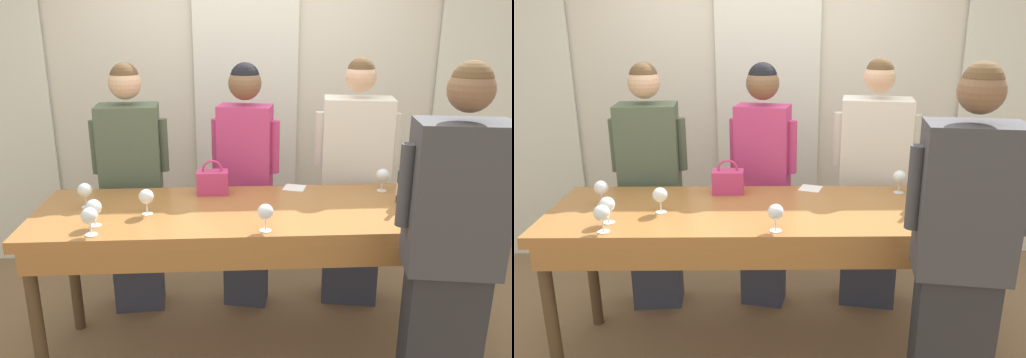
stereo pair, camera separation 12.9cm
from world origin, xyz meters
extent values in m
plane|color=#846647|center=(0.00, 0.00, 0.00)|extent=(18.00, 18.00, 0.00)
cube|color=silver|center=(0.00, 1.51, 1.40)|extent=(12.00, 0.06, 2.80)
cube|color=white|center=(0.00, 1.44, 1.34)|extent=(0.84, 0.03, 2.69)
cube|color=white|center=(2.01, 1.44, 1.34)|extent=(0.84, 0.03, 2.69)
cube|color=#9E6633|center=(0.00, 0.00, 0.93)|extent=(2.52, 0.81, 0.06)
cube|color=#9E6633|center=(0.00, -0.39, 0.84)|extent=(2.42, 0.03, 0.12)
cylinder|color=#4C3823|center=(-1.18, -0.33, 0.45)|extent=(0.07, 0.07, 0.90)
cylinder|color=#4C3823|center=(1.18, -0.33, 0.45)|extent=(0.07, 0.07, 0.90)
cylinder|color=#4C3823|center=(-1.18, 0.33, 0.45)|extent=(0.07, 0.07, 0.90)
cylinder|color=#4C3823|center=(1.18, 0.33, 0.45)|extent=(0.07, 0.07, 0.90)
cylinder|color=black|center=(0.87, 0.04, 1.06)|extent=(0.08, 0.08, 0.19)
cone|color=black|center=(0.87, 0.04, 1.18)|extent=(0.08, 0.08, 0.05)
cylinder|color=black|center=(0.87, 0.04, 1.24)|extent=(0.03, 0.03, 0.08)
cylinder|color=beige|center=(0.87, 0.04, 1.05)|extent=(0.09, 0.09, 0.08)
cube|color=#C63870|center=(-0.26, 0.28, 1.04)|extent=(0.19, 0.12, 0.14)
torus|color=#C63870|center=(-0.26, 0.28, 1.12)|extent=(0.13, 0.01, 0.13)
cylinder|color=white|center=(-0.86, -0.21, 0.97)|extent=(0.06, 0.06, 0.00)
cylinder|color=white|center=(-0.86, -0.21, 1.00)|extent=(0.01, 0.01, 0.06)
sphere|color=white|center=(-0.86, -0.21, 1.07)|extent=(0.08, 0.08, 0.08)
cylinder|color=white|center=(-0.98, 0.07, 0.97)|extent=(0.06, 0.06, 0.00)
cylinder|color=white|center=(-0.98, 0.07, 1.00)|extent=(0.01, 0.01, 0.06)
sphere|color=white|center=(-0.98, 0.07, 1.07)|extent=(0.08, 0.08, 0.08)
sphere|color=maroon|center=(-0.98, 0.07, 1.06)|extent=(0.05, 0.05, 0.05)
cylinder|color=white|center=(0.81, 0.26, 0.97)|extent=(0.06, 0.06, 0.00)
cylinder|color=white|center=(0.81, 0.26, 1.00)|extent=(0.01, 0.01, 0.06)
sphere|color=white|center=(0.81, 0.26, 1.07)|extent=(0.08, 0.08, 0.08)
cylinder|color=white|center=(0.02, -0.33, 0.97)|extent=(0.06, 0.06, 0.00)
cylinder|color=white|center=(0.02, -0.33, 1.00)|extent=(0.01, 0.01, 0.06)
sphere|color=white|center=(0.02, -0.33, 1.07)|extent=(0.08, 0.08, 0.08)
cylinder|color=white|center=(-0.61, -0.06, 0.97)|extent=(0.06, 0.06, 0.00)
cylinder|color=white|center=(-0.61, -0.06, 1.00)|extent=(0.01, 0.01, 0.06)
sphere|color=white|center=(-0.61, -0.06, 1.07)|extent=(0.08, 0.08, 0.08)
cylinder|color=white|center=(-0.85, -0.33, 0.97)|extent=(0.06, 0.06, 0.00)
cylinder|color=white|center=(-0.85, -0.33, 1.00)|extent=(0.01, 0.01, 0.06)
sphere|color=white|center=(-0.85, -0.33, 1.07)|extent=(0.08, 0.08, 0.08)
sphere|color=maroon|center=(-0.85, -0.33, 1.06)|extent=(0.05, 0.05, 0.05)
cube|color=white|center=(0.26, 0.35, 0.97)|extent=(0.17, 0.17, 0.00)
cube|color=#383D51|center=(-0.81, 0.61, 0.41)|extent=(0.35, 0.26, 0.82)
cube|color=#4C5B47|center=(-0.81, 0.61, 1.15)|extent=(0.41, 0.30, 0.65)
sphere|color=#DBAD89|center=(-0.81, 0.61, 1.61)|extent=(0.21, 0.21, 0.21)
sphere|color=brown|center=(-0.81, 0.61, 1.65)|extent=(0.19, 0.19, 0.19)
cylinder|color=#4C5B47|center=(-0.60, 0.62, 1.20)|extent=(0.07, 0.07, 0.36)
cylinder|color=#4C5B47|center=(-1.03, 0.59, 1.20)|extent=(0.07, 0.07, 0.36)
cube|color=#383D51|center=(-0.04, 0.61, 0.41)|extent=(0.33, 0.24, 0.82)
cube|color=#C63D7A|center=(-0.04, 0.61, 1.14)|extent=(0.39, 0.28, 0.65)
sphere|color=brown|center=(-0.04, 0.61, 1.61)|extent=(0.22, 0.22, 0.22)
sphere|color=black|center=(-0.04, 0.61, 1.64)|extent=(0.19, 0.19, 0.19)
cylinder|color=#C63D7A|center=(0.15, 0.56, 1.19)|extent=(0.08, 0.08, 0.36)
cylinder|color=#C63D7A|center=(-0.23, 0.65, 1.19)|extent=(0.08, 0.08, 0.36)
cube|color=#383D51|center=(0.72, 0.61, 0.42)|extent=(0.43, 0.30, 0.84)
cube|color=silver|center=(0.72, 0.61, 1.17)|extent=(0.50, 0.35, 0.67)
sphere|color=#DBAD89|center=(0.72, 0.61, 1.64)|extent=(0.21, 0.21, 0.21)
sphere|color=brown|center=(0.72, 0.61, 1.68)|extent=(0.18, 0.18, 0.18)
cylinder|color=silver|center=(0.97, 0.56, 1.22)|extent=(0.08, 0.08, 0.37)
cylinder|color=silver|center=(0.48, 0.65, 1.22)|extent=(0.08, 0.08, 0.37)
cube|color=#28282D|center=(0.86, -0.63, 0.44)|extent=(0.38, 0.27, 0.88)
cube|color=#3D3D42|center=(0.86, -0.63, 1.23)|extent=(0.45, 0.32, 0.70)
sphere|color=brown|center=(0.86, -0.63, 1.72)|extent=(0.20, 0.20, 0.20)
sphere|color=brown|center=(0.86, -0.63, 1.75)|extent=(0.17, 0.17, 0.17)
cylinder|color=#3D3D42|center=(0.64, -0.59, 1.28)|extent=(0.08, 0.08, 0.38)
camera|label=1|loc=(-0.16, -2.68, 1.98)|focal=35.00mm
camera|label=2|loc=(-0.03, -2.68, 1.98)|focal=35.00mm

